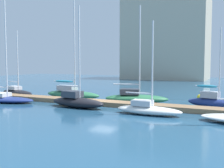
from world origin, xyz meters
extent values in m
plane|color=navy|center=(0.00, 0.00, 0.00)|extent=(120.00, 120.00, 0.00)
cube|color=#846647|center=(0.00, 0.00, 0.22)|extent=(32.22, 1.88, 0.45)
ellipsoid|color=black|center=(-14.20, 2.55, 0.35)|extent=(6.49, 3.04, 0.71)
cube|color=silver|center=(-14.81, 2.70, 0.94)|extent=(2.10, 1.55, 0.46)
cylinder|color=silver|center=(-13.89, 2.48, 4.57)|extent=(0.14, 0.14, 7.72)
cylinder|color=silver|center=(-15.17, 2.79, 1.75)|extent=(2.59, 0.72, 0.11)
ellipsoid|color=navy|center=(-10.50, -2.96, 0.31)|extent=(7.21, 3.32, 0.62)
cylinder|color=silver|center=(-10.15, -2.90, 5.92)|extent=(0.14, 0.14, 10.60)
ellipsoid|color=#2D7047|center=(-5.71, 2.92, 0.47)|extent=(7.40, 2.16, 0.93)
cube|color=#9EA3AD|center=(-6.45, 2.94, 1.24)|extent=(2.24, 1.44, 0.61)
cylinder|color=silver|center=(-5.35, 2.92, 6.28)|extent=(0.14, 0.14, 10.69)
cylinder|color=silver|center=(-6.89, 2.95, 2.02)|extent=(3.09, 0.18, 0.12)
ellipsoid|color=teal|center=(-6.89, 2.95, 2.02)|extent=(2.79, 0.42, 0.28)
ellipsoid|color=black|center=(-1.58, -2.37, 0.47)|extent=(6.10, 2.42, 0.94)
cube|color=#333842|center=(-2.17, -2.31, 1.25)|extent=(1.90, 1.46, 0.61)
cylinder|color=silver|center=(-1.28, -2.40, 5.25)|extent=(0.14, 0.14, 8.61)
cylinder|color=silver|center=(-2.52, -2.28, 2.03)|extent=(2.50, 0.35, 0.11)
ellipsoid|color=#2D7047|center=(2.48, 2.80, 0.45)|extent=(6.99, 3.52, 0.91)
cube|color=#333842|center=(1.83, 2.64, 1.20)|extent=(2.29, 1.81, 0.59)
cylinder|color=silver|center=(2.81, 2.88, 5.56)|extent=(0.14, 0.14, 9.31)
cylinder|color=silver|center=(1.44, 2.54, 1.99)|extent=(2.77, 0.79, 0.11)
ellipsoid|color=white|center=(5.74, -2.94, 0.36)|extent=(5.53, 1.65, 0.72)
cube|color=silver|center=(5.19, -2.94, 0.96)|extent=(1.66, 1.15, 0.47)
cylinder|color=silver|center=(6.02, -2.94, 4.18)|extent=(0.13, 0.13, 6.91)
cylinder|color=silver|center=(4.86, -2.94, 1.77)|extent=(2.32, 0.11, 0.11)
ellipsoid|color=navy|center=(10.40, 2.98, 0.47)|extent=(5.61, 2.61, 0.94)
cube|color=#9EA3AD|center=(9.87, 3.09, 1.24)|extent=(1.81, 1.37, 0.61)
cylinder|color=silver|center=(10.67, 2.92, 4.23)|extent=(0.13, 0.13, 6.59)
cylinder|color=silver|center=(9.55, 3.16, 2.02)|extent=(2.24, 0.58, 0.11)
ellipsoid|color=teal|center=(9.55, 3.16, 2.02)|extent=(2.07, 0.78, 0.28)
sphere|color=yellow|center=(8.31, 7.84, 0.35)|extent=(0.70, 0.70, 0.70)
cube|color=#BCB299|center=(-5.90, 46.89, 10.27)|extent=(21.04, 12.82, 20.54)
camera|label=1|loc=(12.66, -24.19, 4.26)|focal=43.70mm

